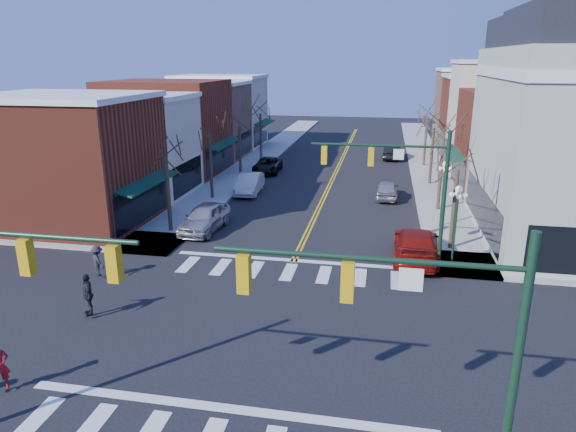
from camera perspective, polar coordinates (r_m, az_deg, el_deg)
The scene contains 32 objects.
ground at distance 20.78m, azimuth -3.16°, elevation -12.90°, with size 160.00×160.00×0.00m, color black.
sidewalk_left at distance 41.02m, azimuth -8.41°, elevation 2.34°, with size 3.50×70.00×0.15m, color #9E9B93.
sidewalk_right at distance 39.08m, azimuth 16.66°, elevation 1.06°, with size 3.50×70.00×0.15m, color #9E9B93.
bldg_left_brick_a at distance 35.93m, azimuth -23.33°, elevation 5.46°, with size 10.00×8.50×8.00m, color maroon.
bldg_left_stucco_a at distance 42.51m, azimuth -17.56°, elevation 7.32°, with size 10.00×7.00×7.50m, color beige.
bldg_left_brick_b at distance 49.55m, azimuth -13.29°, elevation 9.52°, with size 10.00×9.00×8.50m, color maroon.
bldg_left_tan at distance 57.18m, azimuth -9.93°, elevation 10.32°, with size 10.00×7.50×7.80m, color #8B664D.
bldg_left_stucco_b at distance 64.44m, azimuth -7.51°, elevation 11.34°, with size 10.00×8.00×8.20m, color beige.
bldg_right_brick_a at distance 45.05m, azimuth 25.03°, elevation 7.35°, with size 10.00×8.50×8.00m, color maroon.
bldg_right_stucco at distance 52.41m, azimuth 23.20°, elevation 9.84°, with size 10.00×7.00×10.00m, color beige.
bldg_right_brick_b at distance 59.80m, azimuth 21.66°, elevation 10.02°, with size 10.00×8.00×8.50m, color maroon.
bldg_right_tan at distance 67.62m, azimuth 20.48°, elevation 11.04°, with size 10.00×8.00×9.00m, color #8B664D.
traffic_mast_near_right at distance 11.59m, azimuth 15.17°, elevation -12.84°, with size 6.60×0.28×7.20m.
traffic_mast_far_right at distance 25.51m, azimuth 12.96°, elevation 3.80°, with size 6.60×0.28×7.20m.
lamppost_corner at distance 27.25m, azimuth 18.22°, elevation 0.41°, with size 0.36×0.36×4.33m.
lamppost_midblock at distance 33.50m, azimuth 16.92°, elevation 3.54°, with size 0.36×0.36×4.33m.
tree_left_a at distance 32.22m, azimuth -13.15°, elevation 2.25°, with size 0.24×0.24×4.76m, color #382B21.
tree_left_b at distance 39.44m, azimuth -8.55°, elevation 5.39°, with size 0.24×0.24×5.04m, color #382B21.
tree_left_c at distance 46.97m, azimuth -5.35°, elevation 7.07°, with size 0.24×0.24×4.55m, color #382B21.
tree_left_d at distance 54.58m, azimuth -3.04°, elevation 8.70°, with size 0.24×0.24×4.90m, color #382B21.
tree_right_a at distance 29.84m, azimuth 17.93°, elevation 0.54°, with size 0.24×0.24×4.62m, color #382B21.
tree_right_b at distance 37.48m, azimuth 16.59°, elevation 4.37°, with size 0.24×0.24×5.18m, color #382B21.
tree_right_c at distance 45.33m, azimuth 15.65°, elevation 6.33°, with size 0.24×0.24×4.83m, color #382B21.
tree_right_d at distance 53.19m, azimuth 15.01°, elevation 7.97°, with size 0.24×0.24×4.97m, color #382B21.
car_left_near at distance 32.54m, azimuth -9.24°, elevation -0.19°, with size 1.99×4.95×1.69m, color #B1B1B6.
car_left_mid at distance 41.32m, azimuth -4.32°, elevation 3.61°, with size 1.67×4.80×1.58m, color silver.
car_left_far at distance 49.00m, azimuth -2.29°, elevation 5.66°, with size 2.30×5.00×1.39m, color black.
car_right_near at distance 28.40m, azimuth 14.06°, elevation -3.07°, with size 2.37×5.82×1.69m, color maroon.
car_right_mid at distance 40.35m, azimuth 10.93°, elevation 2.91°, with size 1.69×4.20×1.43m, color #A6A6AA.
car_right_far at distance 56.92m, azimuth 11.49°, elevation 7.05°, with size 1.70×4.89×1.61m, color black.
pedestrian_dark_a at distance 22.99m, azimuth -21.37°, elevation -8.09°, with size 1.07×0.44×1.82m, color black.
pedestrian_dark_b at distance 26.80m, azimuth -20.38°, elevation -4.71°, with size 1.00×0.57×1.54m, color black.
Camera 1 is at (4.44, -17.45, 10.37)m, focal length 32.00 mm.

